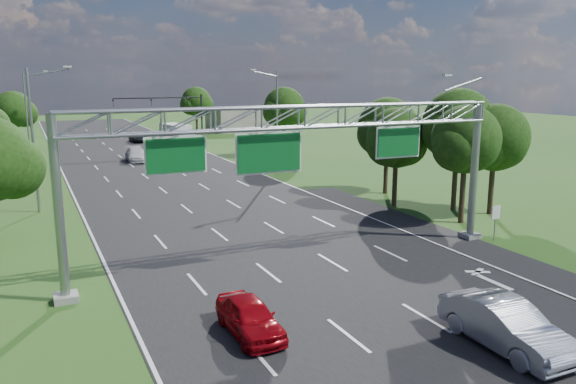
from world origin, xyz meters
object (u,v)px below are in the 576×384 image
sign_gantry (303,129)px  regulatory_sign (496,215)px  silver_sedan (505,325)px  traffic_signal (177,108)px  box_truck (177,137)px  red_coupe (250,317)px

sign_gantry → regulatory_sign: bearing=-4.8°
sign_gantry → silver_sedan: size_ratio=4.54×
traffic_signal → box_truck: size_ratio=1.43×
silver_sedan → traffic_signal: bearing=86.1°
regulatory_sign → red_coupe: (-17.44, -5.29, -0.82)m
traffic_signal → red_coupe: (-12.52, -59.31, -4.48)m
sign_gantry → regulatory_sign: size_ratio=11.19×
regulatory_sign → silver_sedan: regulatory_sign is taller
regulatory_sign → silver_sedan: 14.01m
regulatory_sign → red_coupe: regulatory_sign is taller
red_coupe → box_truck: (11.67, 56.33, 0.82)m
red_coupe → box_truck: 57.53m
red_coupe → silver_sedan: bearing=-32.3°
box_truck → red_coupe: bearing=-109.5°
regulatory_sign → traffic_signal: 54.37m
sign_gantry → red_coupe: sign_gantry is taller
sign_gantry → box_truck: size_ratio=2.75×
traffic_signal → red_coupe: 60.79m
traffic_signal → sign_gantry: bearing=-97.7°
traffic_signal → red_coupe: traffic_signal is taller
box_truck → silver_sedan: bearing=-101.4°
traffic_signal → box_truck: traffic_signal is taller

